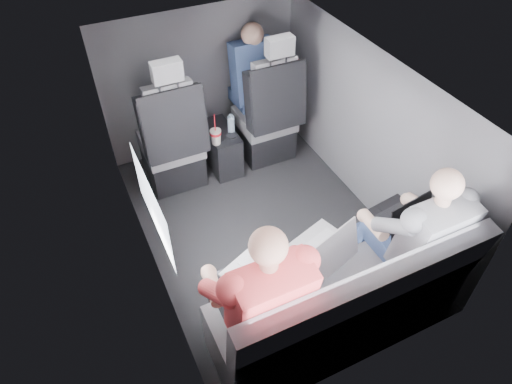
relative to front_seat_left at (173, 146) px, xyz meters
name	(u,v)px	position (x,y,z in m)	size (l,w,h in m)	color
floor	(263,227)	(0.45, -0.84, -0.40)	(2.60, 2.60, 0.00)	black
ceiling	(266,79)	(0.45, -0.84, 0.95)	(2.60, 2.60, 0.00)	#B2B2AD
panel_left	(142,202)	(-0.45, -0.84, 0.27)	(0.02, 2.60, 1.35)	#56565B
panel_right	(368,132)	(1.35, -0.84, 0.27)	(0.02, 2.60, 1.35)	#56565B
panel_front	(201,81)	(0.45, 0.46, 0.27)	(1.80, 0.02, 1.35)	#56565B
panel_back	(373,305)	(0.45, -2.14, 0.27)	(1.80, 0.02, 1.35)	#56565B
side_window	(152,205)	(-0.43, -1.14, 0.50)	(0.02, 0.75, 0.42)	white
seatbelt	(277,90)	(0.90, -0.17, 0.40)	(0.05, 0.01, 0.65)	black
front_seat_left	(173,146)	(0.00, 0.00, 0.00)	(0.52, 0.58, 1.26)	black
front_seat_right	(267,120)	(0.90, 0.00, 0.00)	(0.52, 0.58, 1.26)	black
center_console	(221,148)	(0.45, 0.04, -0.20)	(0.24, 0.48, 0.41)	black
rear_bench	(340,308)	(0.45, -1.90, -0.09)	(1.60, 0.57, 0.92)	slate
soda_cup	(216,136)	(0.35, -0.12, 0.07)	(0.10, 0.10, 0.29)	white
water_bottle	(231,124)	(0.53, -0.02, 0.08)	(0.06, 0.06, 0.18)	#A5CBE0
laptop_white	(254,271)	(-0.01, -1.64, 0.23)	(0.37, 0.40, 0.23)	silver
laptop_silver	(324,248)	(0.44, -1.67, 0.24)	(0.45, 0.45, 0.28)	#B6B6BB
laptop_black	(399,215)	(1.03, -1.64, 0.23)	(0.38, 0.35, 0.25)	black
passenger_rear_left	(258,296)	(-0.07, -1.81, 0.24)	(0.53, 0.65, 1.27)	#38393E
passenger_rear_right	(412,234)	(1.00, -1.81, 0.23)	(0.50, 0.62, 1.22)	navy
passenger_front_right	(253,74)	(0.88, 0.26, 0.35)	(0.39, 0.39, 0.78)	navy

